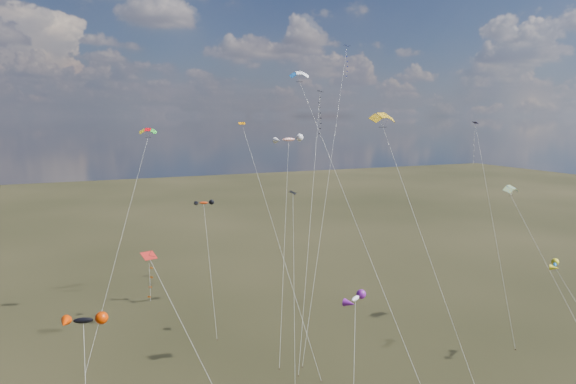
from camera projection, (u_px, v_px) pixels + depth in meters
name	position (u px, v px, depth m)	size (l,w,h in m)	color
diamond_black_high	(319.00, 124.00, 74.35)	(13.96, 22.39, 31.21)	black
diamond_navy_tall	(344.00, 80.00, 75.58)	(17.76, 21.88, 38.16)	#10134A
diamond_black_mid	(293.00, 241.00, 58.69)	(4.82, 10.77, 18.65)	black
diamond_red_low	(155.00, 286.00, 42.18)	(7.05, 11.27, 16.32)	#B21F19
diamond_navy_right	(476.00, 152.00, 71.18)	(5.37, 14.19, 26.71)	#0D0950
diamond_orange_center	(264.00, 195.00, 60.29)	(3.47, 16.97, 26.74)	orange
parafoil_yellow	(383.00, 116.00, 50.39)	(2.99, 16.57, 28.21)	#CA9513
parafoil_blue_white	(300.00, 75.00, 58.56)	(2.69, 27.28, 32.91)	blue
parafoil_striped	(512.00, 188.00, 65.77)	(3.70, 12.40, 19.05)	#D1CB07
parafoil_tricolor	(147.00, 131.00, 67.22)	(10.87, 14.88, 26.28)	yellow
novelty_black_orange	(83.00, 321.00, 42.40)	(3.41, 8.76, 11.31)	black
novelty_orange_black	(204.00, 203.00, 72.60)	(3.01, 12.70, 15.74)	red
novelty_white_purple	(355.00, 299.00, 43.24)	(4.99, 7.17, 12.66)	white
novelty_redwhite_stripe	(289.00, 140.00, 69.41)	(9.79, 16.16, 24.97)	red
novelty_blue_yellow	(555.00, 265.00, 55.91)	(4.42, 7.96, 11.84)	blue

